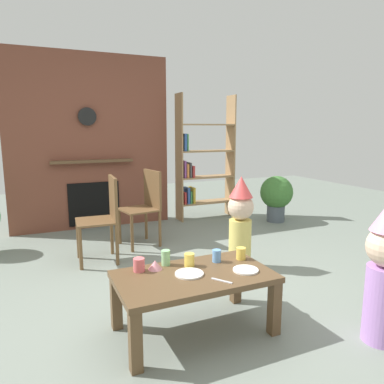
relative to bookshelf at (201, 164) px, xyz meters
The scene contains 17 objects.
ground_plane 2.81m from the bookshelf, 116.34° to the right, with size 12.00×12.00×0.00m, color gray.
brick_fireplace_feature 1.66m from the bookshelf, behind, with size 2.20×0.28×2.40m.
bookshelf is the anchor object (origin of this frame).
coffee_table 3.26m from the bookshelf, 116.12° to the right, with size 1.06×0.60×0.42m.
paper_cup_near_left 3.10m from the bookshelf, 120.05° to the right, with size 0.06×0.06×0.11m, color #8CD18C.
paper_cup_near_right 3.11m from the bookshelf, 116.85° to the right, with size 0.07×0.07×0.09m, color #F2CC4C.
paper_cup_center 2.97m from the bookshelf, 109.42° to the right, with size 0.07×0.07×0.09m, color #F2CC4C.
paper_cup_far_left 3.24m from the bookshelf, 122.95° to the right, with size 0.08×0.08×0.09m, color #E5666B.
paper_cup_far_right 3.02m from the bookshelf, 113.09° to the right, with size 0.06×0.06×0.09m, color #669EE0.
paper_plate_front 3.20m from the bookshelf, 109.71° to the right, with size 0.18×0.18×0.01m, color white.
paper_plate_rear 3.26m from the bookshelf, 116.71° to the right, with size 0.19×0.19×0.01m, color white.
birthday_cake_slice 3.19m from the bookshelf, 121.12° to the right, with size 0.10×0.10×0.07m, color pink.
table_fork 3.37m from the bookshelf, 113.01° to the right, with size 0.15×0.02×0.01m, color silver.
child_in_pink 2.12m from the bookshelf, 104.48° to the right, with size 0.26×0.26×0.93m.
dining_chair_left 2.16m from the bookshelf, 143.49° to the right, with size 0.42×0.42×0.90m.
dining_chair_middle 1.50m from the bookshelf, 142.12° to the right, with size 0.46×0.46×0.90m.
potted_plant_tall 1.23m from the bookshelf, 34.29° to the right, with size 0.49×0.49×0.69m.
Camera 1 is at (-1.18, -2.60, 1.39)m, focal length 33.71 mm.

